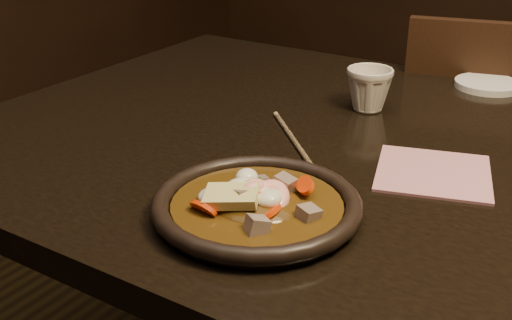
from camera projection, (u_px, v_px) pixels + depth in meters
The scene contains 8 objects.
table at pixel (473, 221), 0.91m from camera, with size 1.60×0.90×0.75m.
chair at pixel (484, 182), 1.48m from camera, with size 0.49×0.49×0.86m.
plate at pixel (257, 206), 0.76m from camera, with size 0.25×0.25×0.03m.
stirfry at pixel (255, 201), 0.76m from camera, with size 0.15×0.15×0.05m.
saucer_left at pixel (487, 84), 1.22m from camera, with size 0.12×0.12×0.01m, color silver.
tea_cup at pixel (369, 88), 1.09m from camera, with size 0.08×0.07×0.08m, color beige.
chopsticks at pixel (296, 143), 0.96m from camera, with size 0.19×0.19×0.01m.
napkin at pixel (433, 173), 0.87m from camera, with size 0.15×0.15×0.00m, color #B46E78.
Camera 1 is at (0.16, -0.83, 1.13)m, focal length 45.00 mm.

